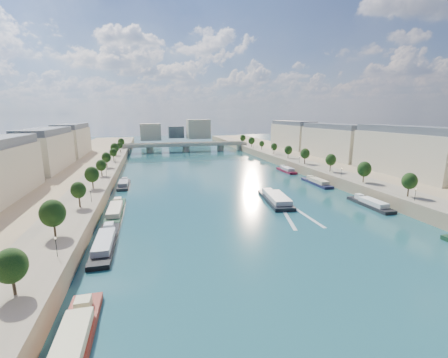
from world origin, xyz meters
TOP-DOWN VIEW (x-y plane):
  - ground at (0.00, 100.00)m, footprint 700.00×700.00m
  - quay_left at (-72.00, 100.00)m, footprint 44.00×520.00m
  - quay_right at (72.00, 100.00)m, footprint 44.00×520.00m
  - pave_left at (-57.00, 100.00)m, footprint 14.00×520.00m
  - pave_right at (57.00, 100.00)m, footprint 14.00×520.00m
  - trees_left at (-55.00, 102.00)m, footprint 4.80×268.80m
  - trees_right at (55.00, 110.00)m, footprint 4.80×268.80m
  - lamps_left at (-52.50, 90.00)m, footprint 0.36×200.36m
  - lamps_right at (52.50, 105.00)m, footprint 0.36×200.36m
  - buildings_left at (-85.00, 112.00)m, footprint 16.00×226.00m
  - buildings_right at (85.00, 112.00)m, footprint 16.00×226.00m
  - skyline at (3.19, 319.52)m, footprint 79.00×42.00m
  - bridge at (0.00, 238.22)m, footprint 112.00×12.00m
  - tour_barge at (13.91, 71.29)m, footprint 11.14×27.57m
  - wake at (13.91, 54.66)m, footprint 11.00×26.01m
  - moored_barges_left at (-45.50, 43.38)m, footprint 5.00×156.66m
  - moored_barges_right at (45.50, 53.43)m, footprint 5.00×157.65m

SIDE VIEW (x-z plane):
  - ground at x=0.00m, z-range 0.00..0.00m
  - wake at x=13.91m, z-range 0.00..0.04m
  - moored_barges_left at x=-45.50m, z-range -0.96..2.64m
  - moored_barges_right at x=45.50m, z-range -0.96..2.64m
  - tour_barge at x=13.91m, z-range -0.86..2.85m
  - quay_left at x=-72.00m, z-range 0.00..5.00m
  - quay_right at x=72.00m, z-range 0.00..5.00m
  - pave_left at x=-57.00m, z-range 5.00..5.10m
  - pave_right at x=57.00m, z-range 5.00..5.10m
  - bridge at x=0.00m, z-range 1.01..9.16m
  - lamps_left at x=-52.50m, z-range 5.64..9.92m
  - lamps_right at x=52.50m, z-range 5.64..9.92m
  - trees_left at x=-55.00m, z-range 6.35..14.61m
  - trees_right at x=55.00m, z-range 6.35..14.61m
  - skyline at x=3.19m, z-range 3.66..25.66m
  - buildings_left at x=-85.00m, z-range 4.85..28.05m
  - buildings_right at x=85.00m, z-range 4.85..28.05m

